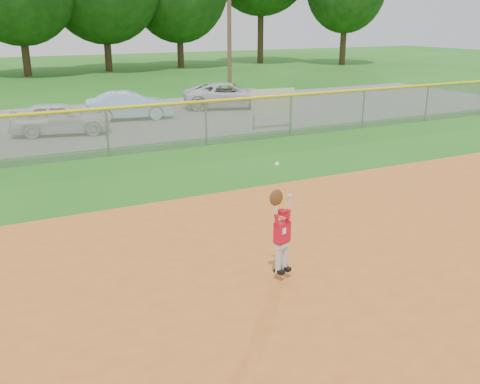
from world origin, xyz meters
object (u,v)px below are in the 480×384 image
(sponsor_sign, at_px, (273,103))
(car_blue, at_px, (129,105))
(car_white_b, at_px, (228,95))
(ballplayer, at_px, (281,231))
(car_white_a, at_px, (60,118))

(sponsor_sign, bearing_deg, car_blue, 133.95)
(car_white_b, bearing_deg, sponsor_sign, -169.22)
(car_blue, xyz_separation_m, sponsor_sign, (4.37, -4.53, 0.42))
(car_blue, xyz_separation_m, ballplayer, (-1.85, -15.51, 0.27))
(car_blue, bearing_deg, car_white_a, 129.82)
(car_white_a, xyz_separation_m, car_white_b, (8.19, 2.77, -0.01))
(car_blue, height_order, ballplayer, ballplayer)
(car_blue, relative_size, ballplayer, 1.89)
(car_white_b, height_order, sponsor_sign, sponsor_sign)
(car_white_a, bearing_deg, car_white_b, -58.66)
(car_white_a, relative_size, sponsor_sign, 2.01)
(car_white_a, xyz_separation_m, car_blue, (3.12, 1.89, -0.02))
(car_white_b, bearing_deg, car_blue, 117.99)
(car_white_b, bearing_deg, ballplayer, 175.28)
(car_blue, bearing_deg, car_white_b, -71.64)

